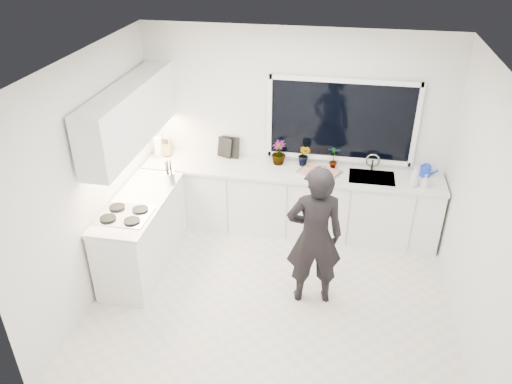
# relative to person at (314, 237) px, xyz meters

# --- Properties ---
(floor) EXTENTS (4.00, 3.50, 0.02)m
(floor) POSITION_rel_person_xyz_m (-0.43, -0.09, -0.85)
(floor) COLOR beige
(floor) RESTS_ON ground
(wall_back) EXTENTS (4.00, 0.02, 2.70)m
(wall_back) POSITION_rel_person_xyz_m (-0.43, 1.67, 0.51)
(wall_back) COLOR white
(wall_back) RESTS_ON ground
(wall_left) EXTENTS (0.02, 3.50, 2.70)m
(wall_left) POSITION_rel_person_xyz_m (-2.44, -0.09, 0.51)
(wall_left) COLOR white
(wall_left) RESTS_ON ground
(wall_right) EXTENTS (0.02, 3.50, 2.70)m
(wall_right) POSITION_rel_person_xyz_m (1.58, -0.09, 0.51)
(wall_right) COLOR white
(wall_right) RESTS_ON ground
(ceiling) EXTENTS (4.00, 3.50, 0.02)m
(ceiling) POSITION_rel_person_xyz_m (-0.43, -0.09, 1.87)
(ceiling) COLOR white
(ceiling) RESTS_ON wall_back
(window) EXTENTS (1.80, 0.02, 1.00)m
(window) POSITION_rel_person_xyz_m (0.17, 1.64, 0.71)
(window) COLOR black
(window) RESTS_ON wall_back
(base_cabinets_back) EXTENTS (3.92, 0.58, 0.88)m
(base_cabinets_back) POSITION_rel_person_xyz_m (-0.43, 1.36, -0.40)
(base_cabinets_back) COLOR white
(base_cabinets_back) RESTS_ON floor
(base_cabinets_left) EXTENTS (0.58, 1.60, 0.88)m
(base_cabinets_left) POSITION_rel_person_xyz_m (-2.10, 0.26, -0.40)
(base_cabinets_left) COLOR white
(base_cabinets_left) RESTS_ON floor
(countertop_back) EXTENTS (3.94, 0.62, 0.04)m
(countertop_back) POSITION_rel_person_xyz_m (-0.43, 1.35, 0.06)
(countertop_back) COLOR silver
(countertop_back) RESTS_ON base_cabinets_back
(countertop_left) EXTENTS (0.62, 1.60, 0.04)m
(countertop_left) POSITION_rel_person_xyz_m (-2.10, 0.26, 0.06)
(countertop_left) COLOR silver
(countertop_left) RESTS_ON base_cabinets_left
(upper_cabinets) EXTENTS (0.34, 2.10, 0.70)m
(upper_cabinets) POSITION_rel_person_xyz_m (-2.22, 0.61, 1.01)
(upper_cabinets) COLOR white
(upper_cabinets) RESTS_ON wall_left
(sink) EXTENTS (0.58, 0.42, 0.14)m
(sink) POSITION_rel_person_xyz_m (0.62, 1.36, 0.03)
(sink) COLOR silver
(sink) RESTS_ON countertop_back
(faucet) EXTENTS (0.03, 0.03, 0.22)m
(faucet) POSITION_rel_person_xyz_m (0.62, 1.56, 0.19)
(faucet) COLOR silver
(faucet) RESTS_ON countertop_back
(stovetop) EXTENTS (0.56, 0.48, 0.03)m
(stovetop) POSITION_rel_person_xyz_m (-2.12, -0.09, 0.09)
(stovetop) COLOR black
(stovetop) RESTS_ON countertop_left
(person) EXTENTS (0.68, 0.51, 1.69)m
(person) POSITION_rel_person_xyz_m (0.00, 0.00, 0.00)
(person) COLOR black
(person) RESTS_ON floor
(pizza_tray) EXTENTS (0.61, 0.54, 0.03)m
(pizza_tray) POSITION_rel_person_xyz_m (-0.05, 1.33, 0.09)
(pizza_tray) COLOR silver
(pizza_tray) RESTS_ON countertop_back
(pizza) EXTENTS (0.55, 0.48, 0.01)m
(pizza) POSITION_rel_person_xyz_m (-0.05, 1.33, 0.11)
(pizza) COLOR red
(pizza) RESTS_ON pizza_tray
(watering_can) EXTENTS (0.15, 0.15, 0.13)m
(watering_can) POSITION_rel_person_xyz_m (1.29, 1.52, 0.14)
(watering_can) COLOR #1437C3
(watering_can) RESTS_ON countertop_back
(paper_towel_roll) EXTENTS (0.12, 0.12, 0.26)m
(paper_towel_roll) POSITION_rel_person_xyz_m (-2.28, 1.46, 0.21)
(paper_towel_roll) COLOR white
(paper_towel_roll) RESTS_ON countertop_back
(knife_block) EXTENTS (0.14, 0.12, 0.22)m
(knife_block) POSITION_rel_person_xyz_m (-2.18, 1.50, 0.19)
(knife_block) COLOR #A3864C
(knife_block) RESTS_ON countertop_back
(utensil_crock) EXTENTS (0.14, 0.14, 0.16)m
(utensil_crock) POSITION_rel_person_xyz_m (-1.86, 0.71, 0.16)
(utensil_crock) COLOR #B6B6BB
(utensil_crock) RESTS_ON countertop_left
(picture_frame_large) EXTENTS (0.21, 0.10, 0.28)m
(picture_frame_large) POSITION_rel_person_xyz_m (-1.37, 1.60, 0.22)
(picture_frame_large) COLOR black
(picture_frame_large) RESTS_ON countertop_back
(picture_frame_small) EXTENTS (0.25, 0.05, 0.30)m
(picture_frame_small) POSITION_rel_person_xyz_m (-1.29, 1.60, 0.23)
(picture_frame_small) COLOR black
(picture_frame_small) RESTS_ON countertop_back
(herb_plants) EXTENTS (0.96, 0.25, 0.33)m
(herb_plants) POSITION_rel_person_xyz_m (-0.33, 1.52, 0.24)
(herb_plants) COLOR #26662D
(herb_plants) RESTS_ON countertop_back
(soap_bottles) EXTENTS (0.27, 0.15, 0.28)m
(soap_bottles) POSITION_rel_person_xyz_m (1.15, 1.21, 0.20)
(soap_bottles) COLOR #D8BF66
(soap_bottles) RESTS_ON countertop_back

